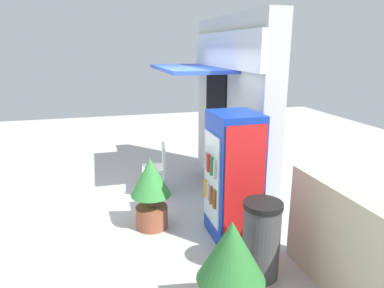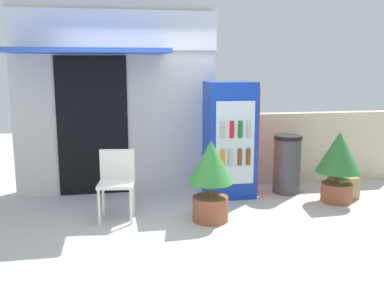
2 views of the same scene
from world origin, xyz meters
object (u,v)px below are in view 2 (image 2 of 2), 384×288
object	(u,v)px
plastic_chair	(117,178)
cardboard_box	(343,188)
drink_cooler	(230,140)
potted_plant_curbside	(338,160)
trash_bin	(287,164)
potted_plant_near_shop	(211,175)

from	to	relation	value
plastic_chair	cardboard_box	distance (m)	3.33
drink_cooler	potted_plant_curbside	distance (m)	1.57
plastic_chair	trash_bin	size ratio (longest dim) A/B	0.99
potted_plant_near_shop	drink_cooler	bearing A→B (deg)	62.66
potted_plant_near_shop	trash_bin	world-z (taller)	potted_plant_near_shop
plastic_chair	potted_plant_near_shop	bearing A→B (deg)	-14.68
trash_bin	drink_cooler	bearing A→B (deg)	178.93
trash_bin	cardboard_box	distance (m)	0.89
plastic_chair	trash_bin	xyz separation A→B (m)	(2.59, 0.69, -0.08)
potted_plant_curbside	cardboard_box	bearing A→B (deg)	36.13
plastic_chair	trash_bin	world-z (taller)	trash_bin
potted_plant_curbside	drink_cooler	bearing A→B (deg)	157.77
cardboard_box	trash_bin	bearing A→B (deg)	148.24
drink_cooler	trash_bin	xyz separation A→B (m)	(0.91, -0.02, -0.40)
drink_cooler	cardboard_box	world-z (taller)	drink_cooler
cardboard_box	potted_plant_curbside	bearing A→B (deg)	-143.87
potted_plant_near_shop	potted_plant_curbside	distance (m)	2.01
drink_cooler	plastic_chair	distance (m)	1.86
potted_plant_curbside	trash_bin	xyz separation A→B (m)	(-0.53, 0.57, -0.17)
trash_bin	cardboard_box	xyz separation A→B (m)	(0.71, -0.44, -0.29)
drink_cooler	potted_plant_curbside	size ratio (longest dim) A/B	1.67
potted_plant_curbside	trash_bin	world-z (taller)	potted_plant_curbside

